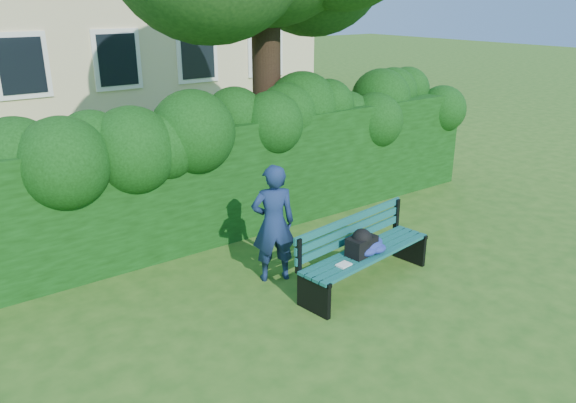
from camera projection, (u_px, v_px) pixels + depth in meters
ground at (315, 281)px, 7.50m from camera, size 80.00×80.00×0.00m
hedge at (228, 177)px, 8.85m from camera, size 10.00×1.00×1.80m
park_bench at (363, 249)px, 7.25m from camera, size 2.14×0.84×0.89m
man_reading at (273, 224)px, 7.29m from camera, size 0.68×0.57×1.59m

